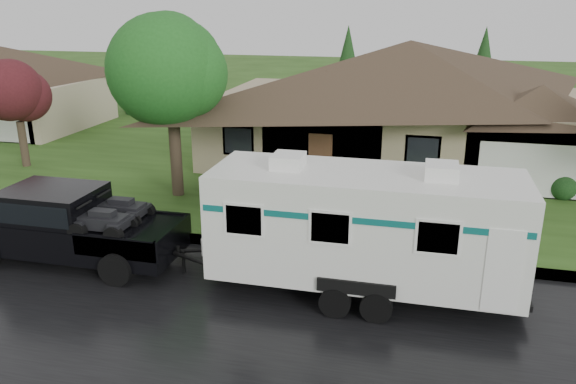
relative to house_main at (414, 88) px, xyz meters
name	(u,v)px	position (x,y,z in m)	size (l,w,h in m)	color
ground	(303,287)	(-2.29, -13.84, -3.59)	(140.00, 140.00, 0.00)	#2A4917
road	(286,326)	(-2.29, -15.84, -3.59)	(140.00, 8.00, 0.01)	black
curb	(319,251)	(-2.29, -11.59, -3.52)	(140.00, 0.50, 0.15)	gray
lawn	(365,151)	(-2.29, 1.16, -3.52)	(140.00, 26.00, 0.15)	#2A4917
house_main	(414,88)	(0.00, 0.00, 0.00)	(19.44, 10.80, 6.90)	tan
house_far	(7,80)	(-24.07, 2.02, -0.62)	(10.80, 8.64, 5.80)	tan
tree_left_green	(170,69)	(-8.71, -7.73, 1.47)	(4.28, 4.28, 7.08)	#382B1E
tree_red	(16,95)	(-17.35, -5.57, -0.13)	(2.89, 2.89, 4.79)	#382B1E
shrub_row	(398,174)	(-0.29, -4.54, -2.94)	(13.60, 1.00, 1.00)	#143814
pickup_truck	(65,223)	(-9.55, -13.79, -2.39)	(6.71, 2.55, 2.24)	black
travel_trailer	(364,225)	(-0.72, -13.79, -1.62)	(8.27, 2.91, 3.71)	white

